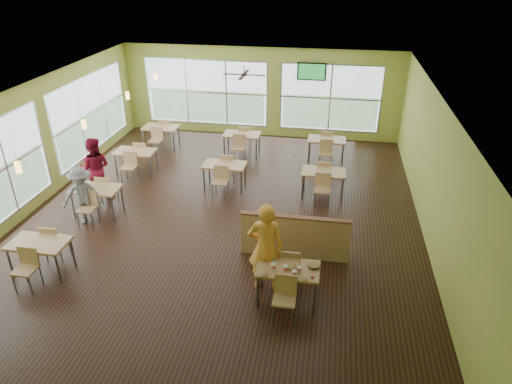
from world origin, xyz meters
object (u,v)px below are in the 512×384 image
at_px(main_table, 288,273).
at_px(food_basket, 314,265).
at_px(half_wall_divider, 295,237).
at_px(man_plaid, 266,247).

bearing_deg(main_table, food_basket, 14.44).
xyz_separation_m(half_wall_divider, man_plaid, (-0.48, -1.13, 0.44)).
relative_size(main_table, man_plaid, 0.79).
relative_size(main_table, food_basket, 6.32).
distance_m(main_table, half_wall_divider, 1.45).
bearing_deg(main_table, half_wall_divider, 90.00).
relative_size(man_plaid, food_basket, 7.98).
bearing_deg(food_basket, half_wall_divider, 109.79).
relative_size(half_wall_divider, food_basket, 9.97).
bearing_deg(man_plaid, food_basket, 162.90).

